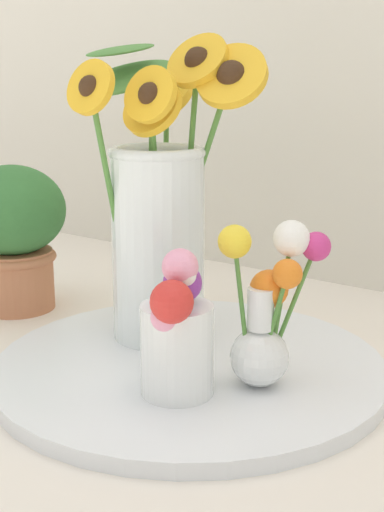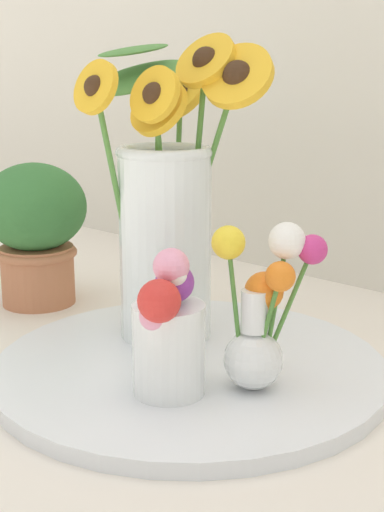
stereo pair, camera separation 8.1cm
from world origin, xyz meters
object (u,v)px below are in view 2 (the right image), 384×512
(mason_jar_sunflowers, at_px, (167,216))
(vase_small_center, at_px, (167,331))
(vase_bulb_right, at_px, (261,314))
(potted_plant, at_px, (35,226))
(serving_tray, at_px, (192,368))

(mason_jar_sunflowers, bearing_deg, vase_small_center, -45.56)
(vase_small_center, distance_m, vase_bulb_right, 0.10)
(vase_small_center, distance_m, potted_plant, 0.43)
(serving_tray, xyz_separation_m, vase_bulb_right, (0.10, -0.00, 0.09))
(mason_jar_sunflowers, xyz_separation_m, vase_bulb_right, (0.19, -0.05, -0.07))
(serving_tray, bearing_deg, potted_plant, 173.37)
(mason_jar_sunflowers, distance_m, vase_small_center, 0.20)
(potted_plant, bearing_deg, vase_small_center, -17.23)
(vase_small_center, xyz_separation_m, potted_plant, (-0.41, 0.13, 0.03))
(vase_bulb_right, bearing_deg, serving_tray, 178.57)
(vase_bulb_right, distance_m, potted_plant, 0.47)
(potted_plant, bearing_deg, mason_jar_sunflowers, 0.74)
(serving_tray, relative_size, vase_bulb_right, 2.56)
(serving_tray, bearing_deg, vase_bulb_right, -1.43)
(vase_small_center, bearing_deg, serving_tray, 116.61)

